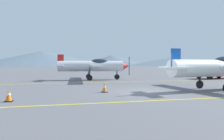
% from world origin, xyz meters
% --- Properties ---
extents(ground_plane, '(400.00, 400.00, 0.00)m').
position_xyz_m(ground_plane, '(0.00, 0.00, 0.00)').
color(ground_plane, slate).
extents(apron_line_near, '(80.00, 0.16, 0.01)m').
position_xyz_m(apron_line_near, '(0.00, -3.08, 0.01)').
color(apron_line_near, yellow).
rests_on(apron_line_near, ground_plane).
extents(apron_line_far, '(80.00, 0.16, 0.01)m').
position_xyz_m(apron_line_far, '(0.00, 7.10, 0.01)').
color(apron_line_far, yellow).
rests_on(apron_line_far, ground_plane).
extents(airplane_near, '(7.97, 9.14, 2.73)m').
position_xyz_m(airplane_near, '(5.16, -0.23, 1.54)').
color(airplane_near, white).
rests_on(airplane_near, ground_plane).
extents(airplane_mid, '(7.93, 9.13, 2.73)m').
position_xyz_m(airplane_mid, '(-1.79, 10.35, 1.54)').
color(airplane_mid, silver).
rests_on(airplane_mid, ground_plane).
extents(car_sedan, '(4.36, 2.14, 1.62)m').
position_xyz_m(car_sedan, '(12.02, 8.54, 0.84)').
color(car_sedan, red).
rests_on(car_sedan, ground_plane).
extents(traffic_cone_front, '(0.36, 0.36, 0.59)m').
position_xyz_m(traffic_cone_front, '(-2.59, 0.42, 0.29)').
color(traffic_cone_front, black).
rests_on(traffic_cone_front, ground_plane).
extents(traffic_cone_side, '(0.36, 0.36, 0.59)m').
position_xyz_m(traffic_cone_side, '(-7.65, -1.66, 0.29)').
color(traffic_cone_side, black).
rests_on(traffic_cone_side, ground_plane).
extents(hill_centerleft, '(81.89, 81.89, 9.32)m').
position_xyz_m(hill_centerleft, '(-16.97, 128.62, 4.66)').
color(hill_centerleft, slate).
rests_on(hill_centerleft, ground_plane).
extents(hill_centerright, '(50.42, 50.42, 7.54)m').
position_xyz_m(hill_centerright, '(31.32, 140.90, 3.77)').
color(hill_centerright, slate).
rests_on(hill_centerright, ground_plane).
extents(hill_right, '(71.28, 71.28, 6.14)m').
position_xyz_m(hill_right, '(72.22, 120.12, 3.07)').
color(hill_right, slate).
rests_on(hill_right, ground_plane).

